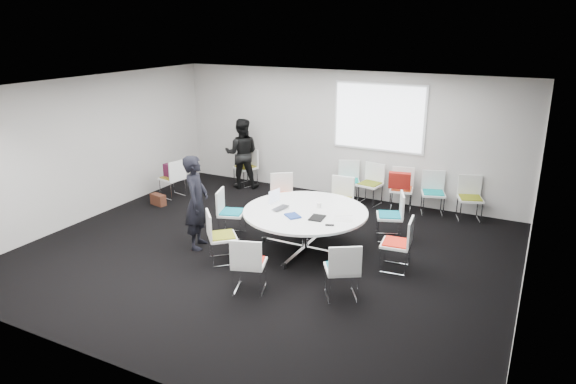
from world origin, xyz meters
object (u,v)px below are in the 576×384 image
at_px(chair_ring_h, 342,280).
at_px(chair_back_c, 401,197).
at_px(conference_table, 305,221).
at_px(chair_back_a, 349,189).
at_px(brown_bag, 158,200).
at_px(person_main, 197,202).
at_px(chair_ring_f, 222,246).
at_px(chair_back_e, 469,207).
at_px(chair_back_d, 433,201).
at_px(chair_ring_a, 396,254).
at_px(chair_ring_c, 339,208).
at_px(cup, 319,205).
at_px(chair_ring_b, 390,225).
at_px(chair_back_b, 370,192).
at_px(laptop, 283,209).
at_px(chair_spare_left, 173,186).
at_px(chair_ring_d, 283,204).
at_px(chair_ring_e, 231,222).
at_px(person_back, 242,153).
at_px(chair_ring_g, 249,274).
at_px(chair_person_back, 246,174).

xyz_separation_m(chair_ring_h, chair_back_c, (-0.23, 4.00, 0.00)).
height_order(conference_table, chair_back_a, chair_back_a).
bearing_deg(brown_bag, person_main, -33.26).
distance_m(chair_ring_f, chair_back_e, 5.07).
height_order(conference_table, chair_back_d, chair_back_d).
xyz_separation_m(conference_table, chair_back_e, (2.30, 2.79, -0.25)).
distance_m(conference_table, chair_ring_a, 1.63).
bearing_deg(chair_ring_c, chair_ring_a, 131.36).
bearing_deg(cup, chair_back_c, 72.81).
bearing_deg(chair_ring_a, cup, 74.13).
height_order(chair_ring_a, chair_back_e, same).
xyz_separation_m(chair_ring_b, chair_back_b, (-0.93, 1.66, 0.00)).
bearing_deg(chair_back_b, person_main, 70.83).
xyz_separation_m(chair_ring_a, chair_back_c, (-0.67, 2.78, 0.00)).
bearing_deg(chair_back_e, laptop, 29.04).
bearing_deg(person_main, chair_back_e, -70.09).
xyz_separation_m(chair_ring_b, chair_back_a, (-1.41, 1.66, 0.00)).
height_order(chair_back_e, cup, chair_back_e).
xyz_separation_m(chair_ring_a, person_main, (-3.34, -0.70, 0.55)).
relative_size(chair_ring_a, chair_spare_left, 1.00).
xyz_separation_m(chair_ring_h, brown_bag, (-4.98, 1.89, -0.16)).
bearing_deg(chair_ring_h, chair_ring_d, 100.09).
xyz_separation_m(chair_ring_b, chair_ring_e, (-2.65, -1.18, 0.00)).
bearing_deg(chair_back_e, chair_back_a, -18.61).
bearing_deg(chair_ring_e, cup, 81.71).
xyz_separation_m(conference_table, person_back, (-2.87, 2.58, 0.30)).
xyz_separation_m(chair_ring_e, chair_ring_g, (1.37, -1.63, 0.00)).
distance_m(chair_person_back, person_main, 3.69).
bearing_deg(chair_back_d, chair_ring_b, 58.12).
xyz_separation_m(chair_back_a, chair_back_c, (1.18, -0.03, 0.00)).
xyz_separation_m(chair_back_a, chair_person_back, (-2.62, -0.04, 0.00)).
distance_m(chair_back_e, cup, 3.39).
height_order(chair_ring_c, person_main, person_main).
height_order(chair_ring_f, chair_person_back, same).
bearing_deg(chair_back_c, chair_person_back, -10.02).
distance_m(chair_back_e, laptop, 3.99).
xyz_separation_m(chair_ring_d, brown_bag, (-2.75, -0.59, -0.16)).
xyz_separation_m(chair_person_back, laptop, (2.51, -2.88, 0.47)).
height_order(chair_ring_a, chair_ring_h, same).
bearing_deg(chair_spare_left, chair_back_e, -63.74).
bearing_deg(chair_person_back, chair_back_a, -156.61).
bearing_deg(chair_back_d, chair_ring_d, 12.46).
relative_size(chair_back_c, cup, 9.78).
bearing_deg(chair_back_a, chair_back_e, 156.13).
bearing_deg(chair_back_c, chair_ring_b, 87.95).
xyz_separation_m(chair_ring_c, chair_person_back, (-2.90, 1.21, 0.00)).
relative_size(chair_back_e, person_main, 0.53).
distance_m(chair_back_b, cup, 2.61).
distance_m(chair_ring_a, chair_back_c, 2.86).
xyz_separation_m(chair_back_b, laptop, (-0.60, -2.93, 0.47)).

